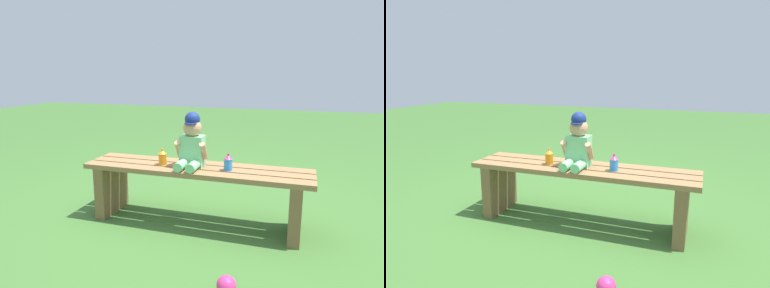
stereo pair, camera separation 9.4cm
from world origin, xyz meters
TOP-DOWN VIEW (x-y plane):
  - ground_plane at (0.00, 0.00)m, footprint 16.00×16.00m
  - park_bench at (0.00, 0.00)m, footprint 1.68×0.39m
  - child_figure at (-0.03, -0.01)m, footprint 0.23×0.27m
  - sippy_cup_left at (-0.26, -0.02)m, footprint 0.06×0.06m
  - sippy_cup_right at (0.24, -0.02)m, footprint 0.06×0.06m
  - toy_ball at (0.41, -0.78)m, footprint 0.10×0.10m

SIDE VIEW (x-z plane):
  - ground_plane at x=0.00m, z-range 0.00..0.00m
  - toy_ball at x=0.41m, z-range 0.00..0.10m
  - park_bench at x=0.00m, z-range 0.08..0.53m
  - sippy_cup_left at x=-0.26m, z-range 0.44..0.56m
  - sippy_cup_right at x=0.24m, z-range 0.44..0.56m
  - child_figure at x=-0.03m, z-range 0.42..0.82m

